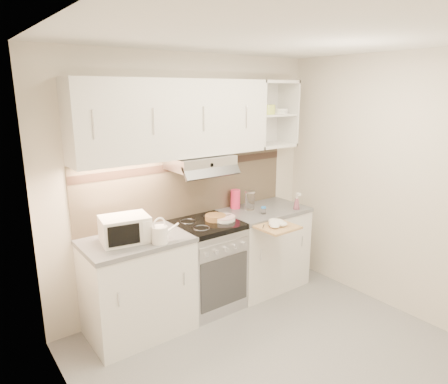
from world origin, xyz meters
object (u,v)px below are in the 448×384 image
(glass_jar, at_px, (250,200))
(cutting_board, at_px, (277,227))
(pink_pitcher, at_px, (235,199))
(watering_can, at_px, (161,234))
(microwave, at_px, (125,229))
(plate_stack, at_px, (224,218))
(spray_bottle, at_px, (297,202))
(electric_range, at_px, (207,264))

(glass_jar, xyz_separation_m, cutting_board, (-0.10, -0.53, -0.13))
(pink_pitcher, distance_m, glass_jar, 0.16)
(watering_can, bearing_deg, microwave, 135.35)
(cutting_board, bearing_deg, plate_stack, 129.17)
(microwave, relative_size, plate_stack, 1.93)
(plate_stack, distance_m, cutting_board, 0.53)
(watering_can, bearing_deg, plate_stack, 8.89)
(microwave, height_order, spray_bottle, microwave)
(electric_range, relative_size, watering_can, 3.41)
(microwave, xyz_separation_m, plate_stack, (1.01, -0.04, -0.09))
(spray_bottle, bearing_deg, glass_jar, 154.40)
(pink_pitcher, bearing_deg, spray_bottle, -49.06)
(plate_stack, bearing_deg, pink_pitcher, 36.48)
(watering_can, bearing_deg, pink_pitcher, 17.47)
(glass_jar, distance_m, cutting_board, 0.55)
(plate_stack, xyz_separation_m, cutting_board, (0.34, -0.40, -0.05))
(microwave, distance_m, glass_jar, 1.46)
(microwave, bearing_deg, cutting_board, -8.90)
(glass_jar, relative_size, cutting_board, 0.56)
(watering_can, height_order, glass_jar, watering_can)
(electric_range, height_order, spray_bottle, spray_bottle)
(plate_stack, bearing_deg, cutting_board, -49.91)
(plate_stack, relative_size, spray_bottle, 1.18)
(pink_pitcher, xyz_separation_m, cutting_board, (-0.01, -0.66, -0.13))
(glass_jar, distance_m, spray_bottle, 0.51)
(electric_range, bearing_deg, glass_jar, 6.40)
(pink_pitcher, height_order, cutting_board, pink_pitcher)
(glass_jar, bearing_deg, spray_bottle, -34.56)
(watering_can, relative_size, pink_pitcher, 1.28)
(electric_range, bearing_deg, cutting_board, -42.04)
(watering_can, relative_size, cutting_board, 0.72)
(glass_jar, relative_size, spray_bottle, 1.08)
(plate_stack, relative_size, glass_jar, 1.09)
(watering_can, distance_m, glass_jar, 1.26)
(microwave, bearing_deg, glass_jar, 12.58)
(pink_pitcher, relative_size, spray_bottle, 1.08)
(microwave, xyz_separation_m, cutting_board, (1.35, -0.44, -0.14))
(spray_bottle, bearing_deg, watering_can, -171.05)
(spray_bottle, distance_m, cutting_board, 0.58)
(pink_pitcher, height_order, glass_jar, same)
(electric_range, distance_m, plate_stack, 0.50)
(plate_stack, distance_m, glass_jar, 0.46)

